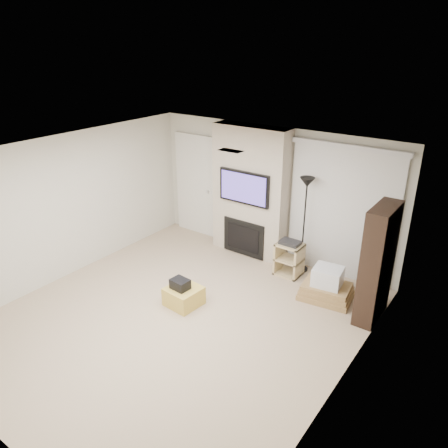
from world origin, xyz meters
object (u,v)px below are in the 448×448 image
Objects in this scene: av_stand at (289,257)px; ottoman at (184,296)px; box_stack at (327,287)px; bookshelf at (377,264)px; floor_lamp at (306,198)px.

ottoman is at bearing -115.95° from av_stand.
bookshelf reaches higher than box_stack.
av_stand reaches higher than ottoman.
bookshelf is at bearing 29.64° from ottoman.
av_stand is 0.74× the size of box_stack.
ottoman is at bearing -139.65° from box_stack.
floor_lamp is 2.68× the size of av_stand.
av_stand is at bearing 64.05° from ottoman.
floor_lamp is 0.98× the size of bookshelf.
av_stand is 0.37× the size of bookshelf.
box_stack is (0.87, -0.34, -0.14)m from av_stand.
bookshelf reaches higher than av_stand.
bookshelf is (0.75, -0.07, 0.69)m from box_stack.
floor_lamp reaches higher than box_stack.
bookshelf is (1.52, -0.69, -0.49)m from floor_lamp.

